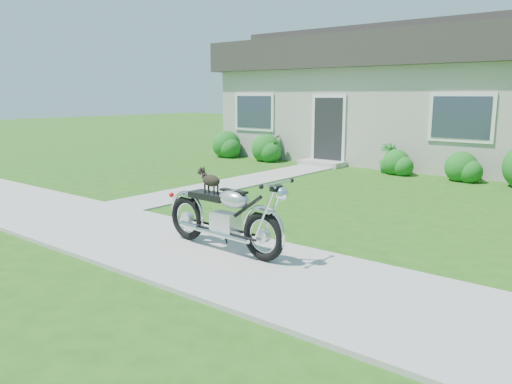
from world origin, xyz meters
TOP-DOWN VIEW (x-y plane):
  - ground at (0.00, 0.00)m, footprint 80.00×80.00m
  - sidewalk at (0.00, 0.00)m, footprint 24.00×2.20m
  - walkway at (-1.50, 5.00)m, footprint 1.20×8.00m
  - house at (-0.00, 11.99)m, footprint 12.60×7.03m
  - shrub_row at (-0.05, 8.50)m, footprint 10.76×1.16m
  - potted_plant_left at (-3.47, 8.55)m, footprint 1.00×1.02m
  - potted_plant_right at (0.71, 8.55)m, footprint 0.65×0.65m
  - motorcycle_with_dog at (2.03, 0.25)m, footprint 2.22×0.60m

SIDE VIEW (x-z plane):
  - ground at x=0.00m, z-range 0.00..0.00m
  - walkway at x=-1.50m, z-range 0.00..0.03m
  - sidewalk at x=0.00m, z-range 0.00..0.04m
  - potted_plant_right at x=0.71m, z-range 0.00..0.84m
  - shrub_row at x=-0.05m, z-range -0.15..1.01m
  - potted_plant_left at x=-3.47m, z-range 0.00..0.86m
  - motorcycle_with_dog at x=2.03m, z-range -0.02..1.10m
  - house at x=0.00m, z-range -0.09..4.41m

